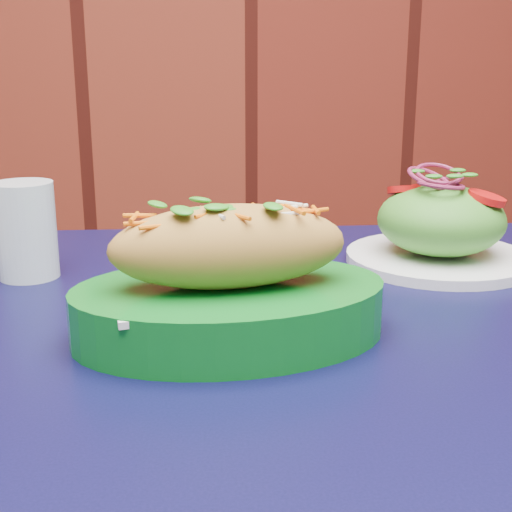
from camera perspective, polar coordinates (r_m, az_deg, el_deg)
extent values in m
cube|color=black|center=(0.67, 2.90, -6.84)|extent=(0.85, 0.85, 0.03)
cylinder|color=black|center=(1.16, -16.69, -17.90)|extent=(0.04, 0.04, 0.72)
cylinder|color=black|center=(1.21, 17.09, -16.63)|extent=(0.04, 0.04, 0.72)
cube|color=white|center=(0.63, -2.13, -2.71)|extent=(0.23, 0.16, 0.01)
ellipsoid|color=#BC8D3B|center=(0.62, -2.17, 0.79)|extent=(0.21, 0.10, 0.07)
cylinder|color=white|center=(0.89, 14.37, -0.17)|extent=(0.22, 0.22, 0.01)
ellipsoid|color=#4C992D|center=(0.88, 14.58, 2.81)|extent=(0.15, 0.15, 0.08)
cylinder|color=red|center=(0.86, 17.99, 4.77)|extent=(0.04, 0.04, 0.01)
cylinder|color=red|center=(0.89, 11.90, 5.51)|extent=(0.04, 0.04, 0.01)
cylinder|color=red|center=(0.91, 13.70, 5.68)|extent=(0.04, 0.04, 0.01)
torus|color=maroon|center=(0.87, 14.79, 5.80)|extent=(0.06, 0.06, 0.01)
torus|color=maroon|center=(0.87, 14.81, 6.06)|extent=(0.06, 0.06, 0.01)
torus|color=maroon|center=(0.87, 14.83, 6.32)|extent=(0.06, 0.06, 0.01)
torus|color=maroon|center=(0.87, 14.85, 6.58)|extent=(0.06, 0.06, 0.01)
cylinder|color=silver|center=(0.84, -17.92, 1.97)|extent=(0.07, 0.07, 0.11)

